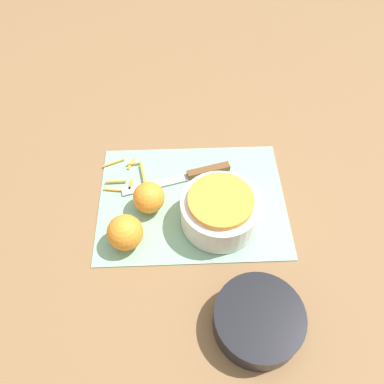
# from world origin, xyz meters

# --- Properties ---
(ground_plane) EXTENTS (4.00, 4.00, 0.00)m
(ground_plane) POSITION_xyz_m (0.00, 0.00, 0.00)
(ground_plane) COLOR olive
(cutting_board) EXTENTS (0.45, 0.34, 0.01)m
(cutting_board) POSITION_xyz_m (0.00, 0.00, 0.00)
(cutting_board) COLOR #84B793
(cutting_board) RESTS_ON ground_plane
(bowl_speckled) EXTENTS (0.18, 0.18, 0.09)m
(bowl_speckled) POSITION_xyz_m (-0.06, 0.06, 0.05)
(bowl_speckled) COLOR silver
(bowl_speckled) RESTS_ON cutting_board
(bowl_dark) EXTENTS (0.17, 0.17, 0.06)m
(bowl_dark) POSITION_xyz_m (-0.12, 0.30, 0.03)
(bowl_dark) COLOR black
(bowl_dark) RESTS_ON ground_plane
(knife) EXTENTS (0.28, 0.09, 0.02)m
(knife) POSITION_xyz_m (-0.01, -0.07, 0.01)
(knife) COLOR brown
(knife) RESTS_ON cutting_board
(orange_left) EXTENTS (0.08, 0.08, 0.08)m
(orange_left) POSITION_xyz_m (0.15, 0.11, 0.05)
(orange_left) COLOR orange
(orange_left) RESTS_ON cutting_board
(orange_right) EXTENTS (0.07, 0.07, 0.07)m
(orange_right) POSITION_xyz_m (0.10, 0.02, 0.04)
(orange_right) COLOR orange
(orange_right) RESTS_ON cutting_board
(peel_pile) EXTENTS (0.12, 0.11, 0.01)m
(peel_pile) POSITION_xyz_m (0.17, -0.08, 0.01)
(peel_pile) COLOR orange
(peel_pile) RESTS_ON cutting_board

